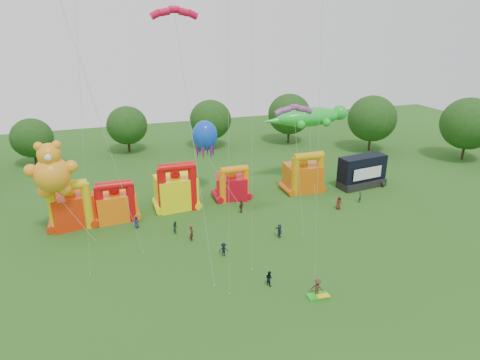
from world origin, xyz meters
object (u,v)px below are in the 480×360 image
object	(u,v)px
stage_trailer	(362,172)
teddy_bear_kite	(61,190)
spectator_0	(136,222)
spectator_4	(241,206)
bouncy_castle_2	(176,190)
bouncy_castle_0	(71,208)
octopus_kite	(219,170)
gecko_kite	(310,140)

from	to	relation	value
stage_trailer	teddy_bear_kite	size ratio (longest dim) A/B	0.67
stage_trailer	teddy_bear_kite	bearing A→B (deg)	-176.29
stage_trailer	spectator_0	world-z (taller)	stage_trailer
spectator_4	teddy_bear_kite	bearing A→B (deg)	-37.25
bouncy_castle_2	stage_trailer	xyz separation A→B (m)	(28.70, -1.24, -0.25)
bouncy_castle_0	spectator_4	world-z (taller)	bouncy_castle_0
bouncy_castle_0	octopus_kite	bearing A→B (deg)	6.73
gecko_kite	spectator_4	bearing A→B (deg)	-153.55
bouncy_castle_0	teddy_bear_kite	world-z (taller)	teddy_bear_kite
teddy_bear_kite	gecko_kite	xyz separation A→B (m)	(35.35, 6.30, 1.25)
stage_trailer	spectator_4	world-z (taller)	stage_trailer
bouncy_castle_2	gecko_kite	distance (m)	21.94
spectator_0	bouncy_castle_2	bearing A→B (deg)	20.06
spectator_0	spectator_4	distance (m)	13.88
bouncy_castle_0	spectator_0	distance (m)	8.32
bouncy_castle_2	octopus_kite	xyz separation A→B (m)	(6.44, 1.13, 1.83)
teddy_bear_kite	bouncy_castle_2	bearing A→B (deg)	15.99
teddy_bear_kite	spectator_0	xyz separation A→B (m)	(8.04, -0.45, -5.15)
stage_trailer	spectator_0	xyz separation A→B (m)	(-34.68, -3.22, -1.59)
bouncy_castle_0	spectator_0	world-z (taller)	bouncy_castle_0
gecko_kite	octopus_kite	size ratio (longest dim) A/B	1.28
stage_trailer	gecko_kite	size ratio (longest dim) A/B	0.55
bouncy_castle_0	gecko_kite	bearing A→B (deg)	5.74
spectator_0	spectator_4	world-z (taller)	spectator_4
teddy_bear_kite	spectator_0	distance (m)	9.56
bouncy_castle_0	spectator_0	bearing A→B (deg)	-23.49
spectator_0	spectator_4	bearing A→B (deg)	-16.44
teddy_bear_kite	spectator_4	size ratio (longest dim) A/B	6.58
octopus_kite	spectator_0	world-z (taller)	octopus_kite
stage_trailer	gecko_kite	xyz separation A→B (m)	(-7.36, 3.53, 4.82)
spectator_0	bouncy_castle_0	bearing A→B (deg)	139.80
bouncy_castle_0	spectator_4	distance (m)	21.65
spectator_4	gecko_kite	bearing A→B (deg)	170.20
octopus_kite	gecko_kite	bearing A→B (deg)	4.42
octopus_kite	bouncy_castle_0	bearing A→B (deg)	-173.27
stage_trailer	gecko_kite	world-z (taller)	gecko_kite
stage_trailer	spectator_0	bearing A→B (deg)	-174.69
bouncy_castle_0	teddy_bear_kite	xyz separation A→B (m)	(-0.56, -2.80, 3.50)
teddy_bear_kite	octopus_kite	world-z (taller)	teddy_bear_kite
teddy_bear_kite	stage_trailer	bearing A→B (deg)	3.71
bouncy_castle_0	stage_trailer	bearing A→B (deg)	-0.04
stage_trailer	bouncy_castle_0	bearing A→B (deg)	179.96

